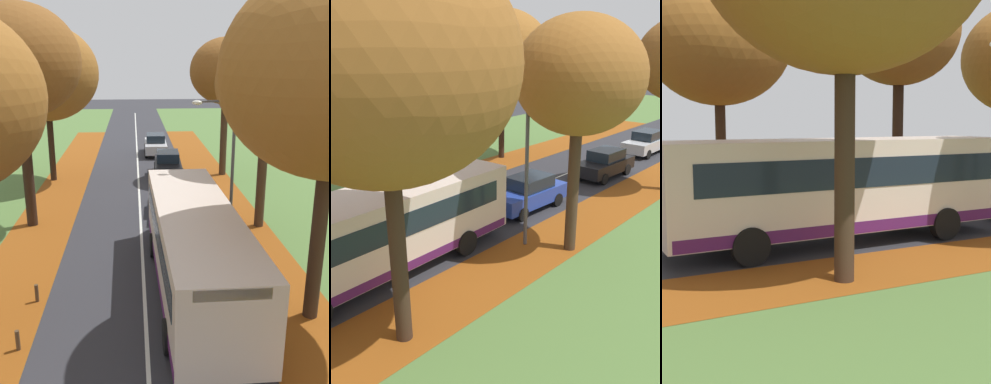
# 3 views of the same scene
# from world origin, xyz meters

# --- Properties ---
(grass_verge_left) EXTENTS (12.00, 90.00, 0.01)m
(grass_verge_left) POSITION_xyz_m (-9.20, 20.00, 0.00)
(grass_verge_left) COLOR #517538
(grass_verge_left) RESTS_ON ground
(leaf_litter_left) EXTENTS (2.80, 60.00, 0.00)m
(leaf_litter_left) POSITION_xyz_m (-4.60, 14.00, 0.01)
(leaf_litter_left) COLOR #8C4714
(leaf_litter_left) RESTS_ON grass_verge_left
(leaf_litter_right) EXTENTS (2.80, 60.00, 0.00)m
(leaf_litter_right) POSITION_xyz_m (4.60, 14.00, 0.01)
(leaf_litter_right) COLOR #8C4714
(leaf_litter_right) RESTS_ON grass_verge_right
(road_centre_line) EXTENTS (0.12, 80.00, 0.01)m
(road_centre_line) POSITION_xyz_m (0.00, 20.00, 0.00)
(road_centre_line) COLOR silver
(road_centre_line) RESTS_ON ground
(tree_left_mid) EXTENTS (5.39, 5.39, 9.91)m
(tree_left_mid) POSITION_xyz_m (-5.13, 17.45, 7.44)
(tree_left_mid) COLOR black
(tree_left_mid) RESTS_ON ground
(tree_left_far) EXTENTS (6.34, 6.34, 9.52)m
(tree_left_far) POSITION_xyz_m (-5.45, 25.48, 6.66)
(tree_left_far) COLOR black
(tree_left_far) RESTS_ON ground
(tree_right_near) EXTENTS (6.26, 6.26, 10.07)m
(tree_right_near) POSITION_xyz_m (5.08, 8.96, 7.24)
(tree_right_near) COLOR #382619
(tree_right_near) RESTS_ON ground
(tree_right_mid) EXTENTS (4.56, 4.56, 8.60)m
(tree_right_mid) POSITION_xyz_m (5.55, 16.59, 6.50)
(tree_right_mid) COLOR #422D1E
(tree_right_mid) RESTS_ON ground
(streetlamp_right) EXTENTS (1.89, 0.28, 6.00)m
(streetlamp_right) POSITION_xyz_m (3.67, 15.78, 3.74)
(streetlamp_right) COLOR #47474C
(streetlamp_right) RESTS_ON ground
(bus) EXTENTS (2.81, 10.45, 2.98)m
(bus) POSITION_xyz_m (1.71, 10.73, 1.70)
(bus) COLOR beige
(bus) RESTS_ON ground
(car_blue_lead) EXTENTS (1.93, 4.27, 1.62)m
(car_blue_lead) POSITION_xyz_m (1.73, 18.98, 0.81)
(car_blue_lead) COLOR #233D9E
(car_blue_lead) RESTS_ON ground
(car_black_following) EXTENTS (1.91, 4.27, 1.62)m
(car_black_following) POSITION_xyz_m (1.96, 26.05, 0.81)
(car_black_following) COLOR black
(car_black_following) RESTS_ON ground
(car_silver_third_in_line) EXTENTS (1.84, 4.23, 1.62)m
(car_silver_third_in_line) POSITION_xyz_m (1.50, 32.92, 0.81)
(car_silver_third_in_line) COLOR #B7BABF
(car_silver_third_in_line) RESTS_ON ground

